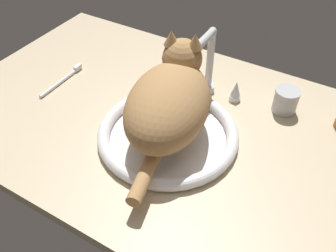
{
  "coord_description": "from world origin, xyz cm",
  "views": [
    {
      "loc": [
        38.05,
        -60.83,
        67.28
      ],
      "look_at": [
        5.38,
        -5.3,
        7.0
      ],
      "focal_mm": 39.2,
      "sensor_mm": 36.0,
      "label": 1
    }
  ],
  "objects": [
    {
      "name": "cat",
      "position": [
        4.97,
        -3.58,
        13.99
      ],
      "size": [
        25.21,
        40.28,
        19.85
      ],
      "color": "tan",
      "rests_on": "sink_basin"
    },
    {
      "name": "countertop",
      "position": [
        0.0,
        0.0,
        1.5
      ],
      "size": [
        115.76,
        72.93,
        3.0
      ],
      "primitive_type": "cube",
      "color": "#CCB793",
      "rests_on": "ground"
    },
    {
      "name": "metal_jar",
      "position": [
        26.79,
        19.45,
        6.35
      ],
      "size": [
        6.49,
        6.49,
        6.67
      ],
      "color": "#B2B5BA",
      "rests_on": "countertop"
    },
    {
      "name": "sink_basin",
      "position": [
        5.38,
        -5.3,
        4.35
      ],
      "size": [
        34.7,
        34.7,
        3.02
      ],
      "color": "white",
      "rests_on": "countertop"
    },
    {
      "name": "toothbrush",
      "position": [
        -33.26,
        -0.83,
        3.62
      ],
      "size": [
        1.21,
        17.34,
        1.7
      ],
      "color": "silver",
      "rests_on": "countertop"
    },
    {
      "name": "faucet",
      "position": [
        5.38,
        16.05,
        10.89
      ],
      "size": [
        19.87,
        11.5,
        19.87
      ],
      "color": "silver",
      "rests_on": "countertop"
    }
  ]
}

